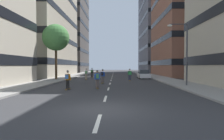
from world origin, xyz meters
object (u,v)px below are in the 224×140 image
Objects in this scene: skater_0 at (68,79)px; skater_2 at (130,74)px; skater_5 at (92,72)px; streetlamp_right at (183,47)px; skater_1 at (103,75)px; skater_4 at (97,78)px; parked_car_near at (143,74)px; street_tree_near at (56,38)px; skater_3 at (86,73)px.

skater_2 is at bearing 57.17° from skater_0.
skater_5 is (-0.10, 17.41, 0.00)m from skater_0.
skater_0 is 17.42m from skater_5.
streetlamp_right is 3.65× the size of skater_2.
skater_1 and skater_4 have the same top height.
parked_car_near is 15.60m from street_tree_near.
skater_4 is 1.00× the size of skater_5.
streetlamp_right is 9.83m from skater_1.
skater_4 is 16.80m from skater_5.
skater_0 is 1.00× the size of skater_3.
skater_5 is (-6.55, 7.42, 0.03)m from skater_2.
skater_0 is (4.83, -11.20, -5.50)m from street_tree_near.
parked_car_near is at bearing 53.68° from skater_1.
skater_3 is 5.77m from skater_5.
skater_4 and skater_5 have the same top height.
streetlamp_right is at bearing 11.97° from skater_4.
skater_2 is at bearing 67.32° from skater_4.
skater_4 is (-0.13, -5.18, 0.00)m from skater_1.
skater_0 is 1.00× the size of skater_4.
skater_2 reaches higher than parked_car_near.
parked_car_near is 0.68× the size of streetlamp_right.
parked_car_near is 9.67m from skater_5.
skater_2 is 1.00× the size of skater_5.
skater_2 is 9.89m from skater_5.
skater_1 is (-8.72, 3.30, -3.12)m from streetlamp_right.
skater_2 is 9.93m from skater_4.
skater_4 is at bearing -91.48° from skater_1.
parked_car_near is 10.88m from skater_1.
skater_0 is 1.00× the size of skater_2.
street_tree_near is 13.90m from skater_4.
skater_3 is (-0.23, 11.64, 0.00)m from skater_0.
street_tree_near is 7.18m from skater_3.
skater_1 is 5.18m from skater_4.
streetlamp_right is (2.27, -12.06, 3.44)m from parked_car_near.
parked_car_near is 2.47× the size of skater_0.
streetlamp_right reaches higher than skater_4.
skater_5 is at bearing 131.45° from skater_2.
skater_0 is (-11.48, -2.71, -3.12)m from streetlamp_right.
streetlamp_right reaches higher than skater_0.
street_tree_near is 18.53m from streetlamp_right.
skater_4 is at bearing -54.28° from street_tree_near.
skater_5 is at bearing 90.31° from skater_0.
parked_car_near is at bearing -15.84° from skater_5.
skater_3 is (-6.68, 1.64, 0.03)m from skater_2.
skater_2 is 1.00× the size of skater_3.
skater_5 is at bearing 104.05° from skater_1.
skater_3 and skater_5 have the same top height.
skater_2 is at bearing -13.80° from skater_3.
streetlamp_right is at bearing -79.32° from parked_car_near.
skater_1 is (2.76, 6.01, 0.00)m from skater_0.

